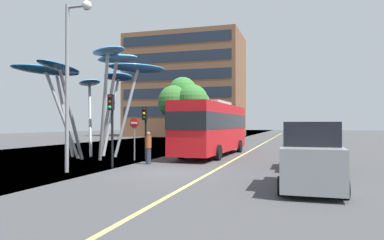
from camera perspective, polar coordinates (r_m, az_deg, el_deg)
ground at (r=16.80m, az=-5.95°, el=-8.44°), size 120.00×240.00×0.10m
red_bus at (r=25.16m, az=3.36°, el=-0.96°), size 3.02×11.45×3.83m
leaf_sculpture at (r=24.90m, az=-15.63°, el=7.07°), size 9.73×9.68×6.79m
traffic_light_kerb_near at (r=18.52m, az=-12.82°, el=0.84°), size 0.28×0.42×3.74m
traffic_light_kerb_far at (r=22.23m, az=-7.56°, el=-0.25°), size 0.28×0.42×3.27m
traffic_light_island_mid at (r=27.44m, az=-2.99°, el=0.19°), size 0.28×0.42×3.63m
car_parked_near at (r=12.86m, az=18.54°, el=-5.77°), size 2.07×4.48×2.30m
car_parked_mid at (r=18.71m, az=18.67°, el=-4.39°), size 2.01×4.45×2.11m
street_lamp at (r=17.41m, az=-18.69°, el=8.38°), size 1.34×0.44×7.85m
tree_pavement_near at (r=39.41m, az=-1.65°, el=3.34°), size 5.62×4.74×7.51m
tree_pavement_far at (r=48.04m, az=0.55°, el=2.82°), size 4.37×4.09×6.92m
pedestrian at (r=19.87m, az=-7.03°, el=-4.46°), size 0.34×0.34×1.80m
no_entry_sign at (r=22.06m, az=-9.24°, el=-1.95°), size 0.60×0.12×2.59m
backdrop_building at (r=65.38m, az=-1.00°, el=5.40°), size 20.41×11.79×18.23m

